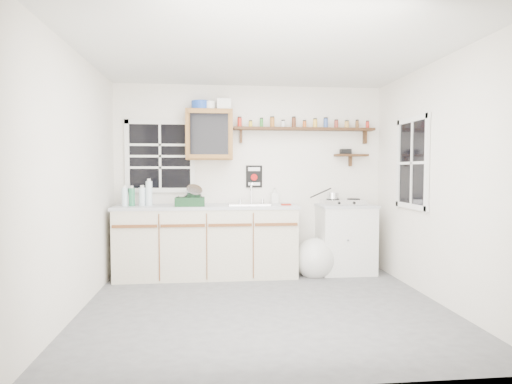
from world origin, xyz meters
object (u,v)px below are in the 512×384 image
upper_cabinet (209,135)px  dish_rack (191,199)px  main_cabinet (207,241)px  hotplate (343,202)px  right_cabinet (345,238)px  spice_shelf (304,128)px

upper_cabinet → dish_rack: size_ratio=1.76×
main_cabinet → hotplate: 1.86m
main_cabinet → dish_rack: bearing=-150.7°
main_cabinet → upper_cabinet: size_ratio=3.55×
upper_cabinet → hotplate: bearing=-4.5°
right_cabinet → dish_rack: dish_rack is taller
main_cabinet → upper_cabinet: (0.03, 0.14, 1.36)m
main_cabinet → right_cabinet: size_ratio=2.54×
upper_cabinet → dish_rack: bearing=-132.2°
main_cabinet → right_cabinet: main_cabinet is taller
main_cabinet → upper_cabinet: 1.37m
spice_shelf → main_cabinet: bearing=-170.7°
right_cabinet → main_cabinet: bearing=-179.2°
main_cabinet → spice_shelf: spice_shelf is taller
spice_shelf → right_cabinet: bearing=-19.4°
spice_shelf → hotplate: bearing=-23.0°
main_cabinet → spice_shelf: size_ratio=1.21×
right_cabinet → upper_cabinet: bearing=176.2°
spice_shelf → dish_rack: spice_shelf is taller
main_cabinet → spice_shelf: 1.98m
right_cabinet → upper_cabinet: (-1.80, 0.12, 1.37)m
hotplate → spice_shelf: bearing=156.6°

